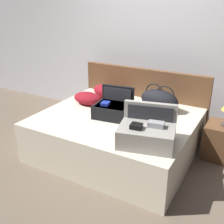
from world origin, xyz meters
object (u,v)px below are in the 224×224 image
duffel_bag (159,100)px  pillow_near_headboard (88,98)px  bed (117,135)px  hard_case_large (147,132)px  nightstand (223,142)px  hard_case_medium (113,108)px  pillow_center_head (107,91)px

duffel_bag → pillow_near_headboard: (-0.93, -0.28, -0.06)m
bed → pillow_near_headboard: bearing=162.0°
hard_case_large → bed: bearing=128.7°
duffel_bag → nightstand: size_ratio=1.25×
hard_case_medium → pillow_near_headboard: (-0.51, 0.19, -0.02)m
bed → pillow_near_headboard: size_ratio=4.42×
hard_case_medium → bed: bearing=9.0°
pillow_near_headboard → nightstand: (1.77, 0.37, -0.38)m
pillow_center_head → nightstand: pillow_center_head is taller
pillow_near_headboard → pillow_center_head: 0.38m
pillow_near_headboard → hard_case_large: bearing=-29.2°
bed → hard_case_large: hard_case_large is taller
hard_case_large → nightstand: (0.62, 1.01, -0.42)m
hard_case_medium → pillow_near_headboard: bearing=152.0°
bed → hard_case_medium: size_ratio=4.01×
duffel_bag → pillow_center_head: bearing=173.7°
hard_case_medium → pillow_center_head: bearing=119.3°
pillow_near_headboard → nightstand: size_ratio=0.95×
pillow_near_headboard → bed: bearing=-18.0°
bed → pillow_center_head: 0.80m
hard_case_medium → duffel_bag: bearing=40.7°
duffel_bag → pillow_near_headboard: bearing=-163.3°
pillow_center_head → nightstand: size_ratio=1.03×
pillow_center_head → hard_case_medium: bearing=-53.4°
hard_case_large → pillow_center_head: 1.46m
bed → duffel_bag: (0.38, 0.46, 0.40)m
hard_case_large → nightstand: hard_case_large is taller
hard_case_large → nightstand: 1.25m
hard_case_large → nightstand: bearing=44.6°
hard_case_medium → nightstand: size_ratio=1.05×
pillow_center_head → duffel_bag: bearing=-6.3°
bed → pillow_center_head: (-0.46, 0.55, 0.35)m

